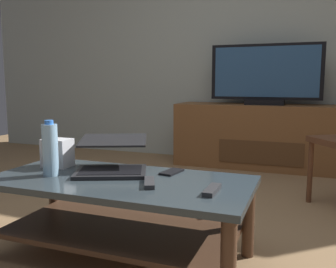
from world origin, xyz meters
name	(u,v)px	position (x,y,z in m)	size (l,w,h in m)	color
ground_plane	(145,255)	(0.00, 0.00, 0.00)	(7.68, 7.68, 0.00)	olive
back_wall	(239,30)	(0.00, 2.50, 1.40)	(6.40, 0.12, 2.80)	#A8B2A8
coffee_table	(120,203)	(-0.10, -0.07, 0.28)	(1.25, 0.59, 0.40)	#2D383D
media_cabinet	(264,136)	(0.33, 2.18, 0.31)	(1.75, 0.49, 0.63)	brown
television	(266,76)	(0.33, 2.16, 0.91)	(1.06, 0.20, 0.59)	black
laptop	(112,158)	(-0.21, 0.05, 0.47)	(0.47, 0.50, 0.16)	black
router_box	(57,153)	(-0.53, 0.04, 0.48)	(0.15, 0.11, 0.15)	silver
water_bottle_near	(50,149)	(-0.44, -0.13, 0.53)	(0.08, 0.08, 0.27)	#99C6E5
cell_phone	(172,172)	(0.10, 0.12, 0.41)	(0.07, 0.14, 0.01)	black
tv_remote	(149,183)	(0.08, -0.12, 0.41)	(0.04, 0.16, 0.02)	#2D2D30
soundbar_remote	(212,190)	(0.37, -0.13, 0.41)	(0.04, 0.16, 0.02)	#2D2D30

